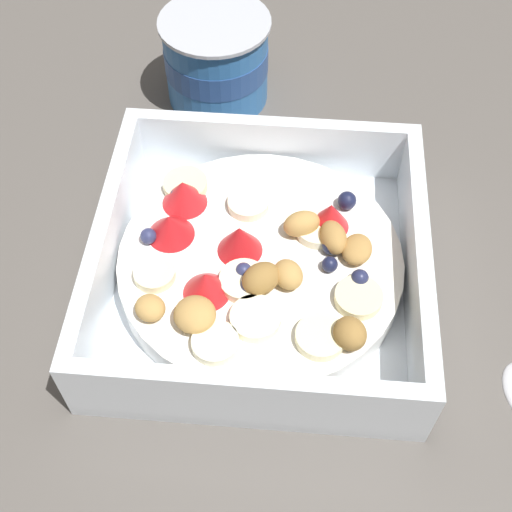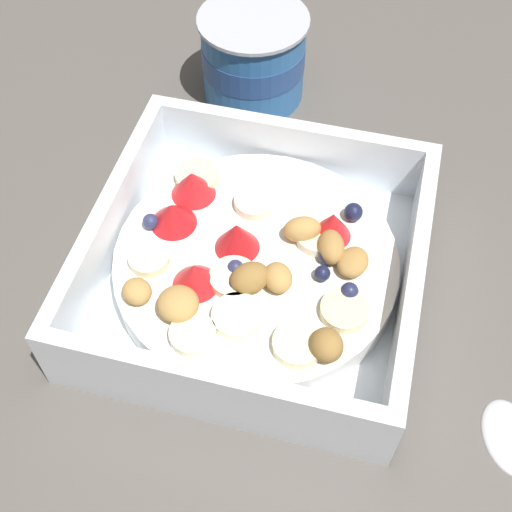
{
  "view_description": "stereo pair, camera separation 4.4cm",
  "coord_description": "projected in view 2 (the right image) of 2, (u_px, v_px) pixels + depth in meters",
  "views": [
    {
      "loc": [
        0.0,
        -0.27,
        0.38
      ],
      "look_at": [
        -0.02,
        -0.01,
        0.03
      ],
      "focal_mm": 47.49,
      "sensor_mm": 36.0,
      "label": 1
    },
    {
      "loc": [
        0.05,
        -0.27,
        0.38
      ],
      "look_at": [
        -0.02,
        -0.01,
        0.03
      ],
      "focal_mm": 47.49,
      "sensor_mm": 36.0,
      "label": 2
    }
  ],
  "objects": [
    {
      "name": "fruit_bowl",
      "position": [
        255.0,
        265.0,
        0.45
      ],
      "size": [
        0.21,
        0.21,
        0.06
      ],
      "color": "white",
      "rests_on": "ground"
    },
    {
      "name": "ground_plane",
      "position": [
        287.0,
        272.0,
        0.47
      ],
      "size": [
        2.4,
        2.4,
        0.0
      ],
      "primitive_type": "plane",
      "color": "#56514C"
    },
    {
      "name": "yogurt_cup",
      "position": [
        253.0,
        57.0,
        0.55
      ],
      "size": [
        0.09,
        0.09,
        0.07
      ],
      "color": "#3370B7",
      "rests_on": "ground"
    }
  ]
}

